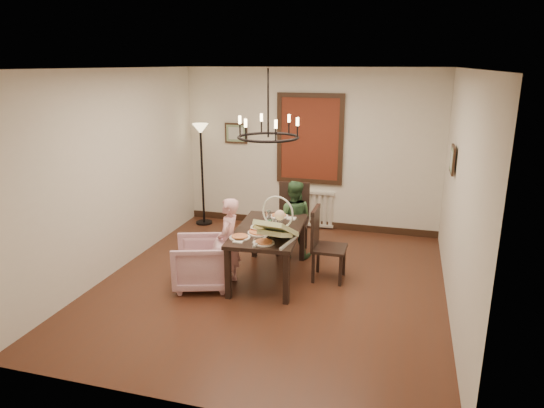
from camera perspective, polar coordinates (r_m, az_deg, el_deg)
The scene contains 17 objects.
room_shell at distance 6.47m, azimuth 0.75°, elevation 3.22°, with size 4.51×5.00×2.81m.
dining_table at distance 6.56m, azimuth -0.42°, elevation -3.62°, with size 0.97×1.58×0.71m.
chair_far at distance 7.49m, azimuth 2.40°, elevation -1.76°, with size 0.48×0.48×1.09m, color black, non-canonical shape.
chair_right at distance 6.61m, azimuth 6.79°, elevation -4.73°, with size 0.45×0.45×1.01m, color black, non-canonical shape.
armchair at distance 6.50m, azimuth -8.32°, elevation -6.86°, with size 0.71×0.72×0.66m, color beige.
elderly_woman at distance 6.44m, azimuth -5.10°, elevation -5.36°, with size 0.36×0.24×0.99m, color #E3A0A4.
seated_man at distance 7.36m, azimuth 2.51°, elevation -2.53°, with size 0.48×0.37×0.98m, color #365A36.
baby_bouncer at distance 6.00m, azimuth 0.53°, elevation -2.67°, with size 0.44×0.61×0.40m, color beige, non-canonical shape.
salad_bowl at distance 6.44m, azimuth -1.32°, elevation -2.84°, with size 0.32×0.32×0.08m, color white.
pizza_platter at distance 6.35m, azimuth -1.41°, elevation -3.32°, with size 0.33×0.33×0.04m, color tan.
drinking_glass at distance 6.50m, azimuth 0.44°, elevation -2.40°, with size 0.07×0.07×0.13m, color silver.
window_blinds at distance 8.44m, azimuth 4.47°, elevation 7.62°, with size 1.00×0.03×1.40m, color maroon.
radiator at distance 8.73m, azimuth 4.32°, elevation -0.50°, with size 0.92×0.12×0.62m, color silver, non-canonical shape.
picture_back at distance 8.80m, azimuth -4.24°, elevation 8.31°, with size 0.42×0.03×0.36m, color black.
picture_right at distance 6.76m, azimuth 20.47°, elevation 4.92°, with size 0.42×0.03×0.36m, color black.
floor_lamp at distance 8.85m, azimuth -8.20°, elevation 3.29°, with size 0.30×0.30×1.80m, color black, non-canonical shape.
chandelier at distance 6.24m, azimuth -0.45°, elevation 7.87°, with size 0.80×0.80×0.04m, color black.
Camera 1 is at (1.63, -5.73, 2.86)m, focal length 32.00 mm.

